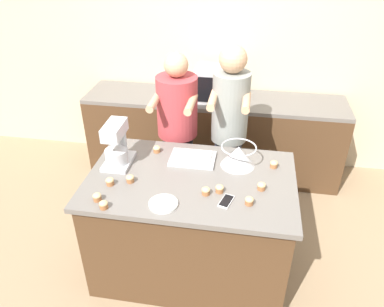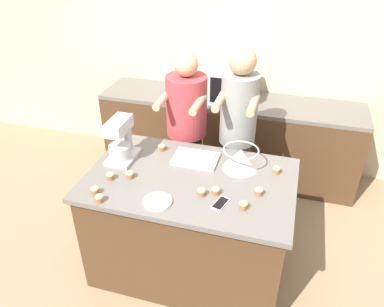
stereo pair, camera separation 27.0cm
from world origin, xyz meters
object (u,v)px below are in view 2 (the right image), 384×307
at_px(cupcake_5, 99,198).
at_px(cupcake_7, 123,141).
at_px(mixing_bowl, 240,158).
at_px(cupcake_3, 202,192).
at_px(baking_tray, 195,158).
at_px(person_right, 237,137).
at_px(small_plate, 158,201).
at_px(cupcake_0, 243,205).
at_px(cupcake_2, 216,190).
at_px(cupcake_10, 162,147).
at_px(cupcake_6, 110,176).
at_px(cupcake_8, 130,174).
at_px(cell_phone, 221,204).
at_px(person_left, 187,136).
at_px(cupcake_9, 259,191).
at_px(stand_mixer, 121,142).
at_px(microwave_oven, 233,85).
at_px(cupcake_4, 95,190).
at_px(cupcake_1, 277,170).

bearing_deg(cupcake_5, cupcake_7, 103.63).
xyz_separation_m(mixing_bowl, cupcake_3, (-0.19, -0.40, -0.06)).
bearing_deg(baking_tray, mixing_bowl, -2.16).
distance_m(person_right, small_plate, 1.10).
height_order(cupcake_0, cupcake_2, same).
bearing_deg(cupcake_5, cupcake_10, 76.99).
bearing_deg(cupcake_6, cupcake_8, 23.32).
xyz_separation_m(mixing_bowl, cell_phone, (-0.05, -0.46, -0.08)).
xyz_separation_m(person_left, person_right, (0.46, -0.00, 0.07)).
relative_size(cupcake_6, cupcake_8, 1.00).
xyz_separation_m(person_right, cell_phone, (0.06, -0.94, 0.00)).
height_order(cupcake_0, cupcake_9, same).
bearing_deg(small_plate, cupcake_8, 144.07).
bearing_deg(cupcake_7, person_left, 41.57).
distance_m(stand_mixer, cupcake_8, 0.30).
distance_m(stand_mixer, microwave_oven, 1.52).
bearing_deg(cell_phone, small_plate, -166.12).
distance_m(mixing_bowl, cupcake_10, 0.67).
distance_m(microwave_oven, cupcake_3, 1.68).
bearing_deg(person_left, cupcake_6, -109.46).
xyz_separation_m(person_right, cupcake_4, (-0.80, -1.07, 0.03)).
bearing_deg(person_left, person_right, -0.07).
bearing_deg(cupcake_6, cell_phone, -3.83).
xyz_separation_m(stand_mixer, cupcake_3, (0.72, -0.28, -0.13)).
xyz_separation_m(cupcake_1, cupcake_6, (-1.16, -0.42, 0.00)).
height_order(stand_mixer, cell_phone, stand_mixer).
bearing_deg(small_plate, cupcake_6, 159.78).
bearing_deg(cupcake_4, baking_tray, 47.60).
relative_size(person_left, cupcake_9, 27.83).
distance_m(baking_tray, cupcake_6, 0.68).
bearing_deg(cupcake_3, cupcake_2, 24.64).
relative_size(cupcake_0, cupcake_10, 1.00).
bearing_deg(cupcake_6, cupcake_7, 105.04).
relative_size(cupcake_4, cupcake_7, 1.00).
distance_m(person_right, baking_tray, 0.53).
relative_size(person_left, cupcake_6, 27.83).
height_order(cupcake_9, cupcake_10, same).
distance_m(cupcake_9, cupcake_10, 0.93).
relative_size(stand_mixer, cupcake_2, 6.01).
xyz_separation_m(cupcake_1, cupcake_10, (-0.94, 0.07, 0.00)).
height_order(cupcake_7, cupcake_10, same).
bearing_deg(cupcake_10, cupcake_3, -46.03).
xyz_separation_m(stand_mixer, cupcake_2, (0.81, -0.24, -0.13)).
relative_size(cupcake_9, cupcake_10, 1.00).
bearing_deg(cupcake_3, person_right, 84.48).
height_order(stand_mixer, cupcake_8, stand_mixer).
distance_m(cupcake_4, cupcake_7, 0.68).
bearing_deg(baking_tray, cupcake_3, -68.78).
distance_m(cell_phone, cupcake_9, 0.29).
distance_m(small_plate, cupcake_1, 0.93).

